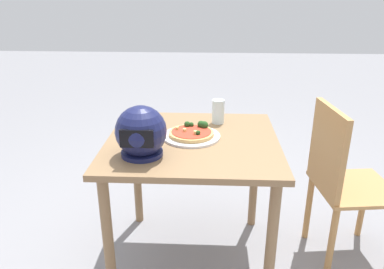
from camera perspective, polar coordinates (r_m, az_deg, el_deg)
ground_plane at (r=2.30m, az=0.08°, el=-18.03°), size 14.00×14.00×0.00m
dining_table at (r=1.95m, az=0.08°, el=-3.60°), size 0.86×0.83×0.74m
pizza_plate at (r=1.93m, az=-0.09°, el=-0.25°), size 0.30×0.30×0.01m
pizza at (r=1.93m, az=0.07°, el=0.39°), size 0.23×0.23×0.05m
motorcycle_helmet at (r=1.71m, az=-7.71°, el=0.31°), size 0.23×0.23×0.23m
drinking_glass at (r=2.12m, az=3.97°, el=3.49°), size 0.07×0.07×0.13m
chair_side at (r=2.19m, az=21.51°, el=-6.05°), size 0.44×0.44×0.90m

